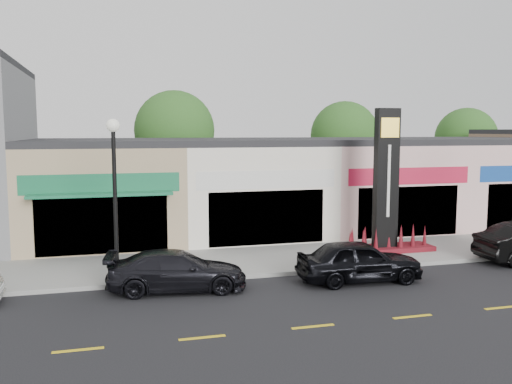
# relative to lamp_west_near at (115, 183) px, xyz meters

# --- Properties ---
(ground) EXTENTS (120.00, 120.00, 0.00)m
(ground) POSITION_rel_lamp_west_near_xyz_m (8.00, -2.50, -3.48)
(ground) COLOR black
(ground) RESTS_ON ground
(sidewalk) EXTENTS (52.00, 4.30, 0.15)m
(sidewalk) POSITION_rel_lamp_west_near_xyz_m (8.00, 1.85, -3.40)
(sidewalk) COLOR gray
(sidewalk) RESTS_ON ground
(curb) EXTENTS (52.00, 0.20, 0.15)m
(curb) POSITION_rel_lamp_west_near_xyz_m (8.00, -0.40, -3.40)
(curb) COLOR gray
(curb) RESTS_ON ground
(shop_beige) EXTENTS (7.00, 10.85, 4.80)m
(shop_beige) POSITION_rel_lamp_west_near_xyz_m (-0.50, 8.96, -1.08)
(shop_beige) COLOR tan
(shop_beige) RESTS_ON ground
(shop_cream) EXTENTS (7.00, 10.01, 4.80)m
(shop_cream) POSITION_rel_lamp_west_near_xyz_m (6.50, 8.97, -1.08)
(shop_cream) COLOR white
(shop_cream) RESTS_ON ground
(shop_pink_w) EXTENTS (7.00, 10.01, 4.80)m
(shop_pink_w) POSITION_rel_lamp_west_near_xyz_m (13.50, 8.97, -1.08)
(shop_pink_w) COLOR beige
(shop_pink_w) RESTS_ON ground
(shop_pink_e) EXTENTS (7.00, 10.01, 4.80)m
(shop_pink_e) POSITION_rel_lamp_west_near_xyz_m (20.50, 8.97, -1.08)
(shop_pink_e) COLOR beige
(shop_pink_e) RESTS_ON ground
(tree_rear_west) EXTENTS (5.20, 5.20, 7.83)m
(tree_rear_west) POSITION_rel_lamp_west_near_xyz_m (4.00, 17.00, 1.74)
(tree_rear_west) COLOR #382619
(tree_rear_west) RESTS_ON ground
(tree_rear_mid) EXTENTS (4.80, 4.80, 7.29)m
(tree_rear_mid) POSITION_rel_lamp_west_near_xyz_m (16.00, 17.00, 1.41)
(tree_rear_mid) COLOR #382619
(tree_rear_mid) RESTS_ON ground
(tree_rear_east) EXTENTS (4.60, 4.60, 6.94)m
(tree_rear_east) POSITION_rel_lamp_west_near_xyz_m (26.00, 17.00, 1.15)
(tree_rear_east) COLOR #382619
(tree_rear_east) RESTS_ON ground
(lamp_west_near) EXTENTS (0.44, 0.44, 5.47)m
(lamp_west_near) POSITION_rel_lamp_west_near_xyz_m (0.00, 0.00, 0.00)
(lamp_west_near) COLOR black
(lamp_west_near) RESTS_ON sidewalk
(pylon_sign) EXTENTS (4.20, 1.30, 6.00)m
(pylon_sign) POSITION_rel_lamp_west_near_xyz_m (11.00, 1.70, -1.20)
(pylon_sign) COLOR #590F20
(pylon_sign) RESTS_ON sidewalk
(car_dark_sedan) EXTENTS (2.39, 4.74, 1.32)m
(car_dark_sedan) POSITION_rel_lamp_west_near_xyz_m (1.88, -1.21, -2.82)
(car_dark_sedan) COLOR black
(car_dark_sedan) RESTS_ON ground
(car_black_sedan) EXTENTS (1.95, 4.40, 1.47)m
(car_black_sedan) POSITION_rel_lamp_west_near_xyz_m (8.13, -1.81, -2.74)
(car_black_sedan) COLOR black
(car_black_sedan) RESTS_ON ground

